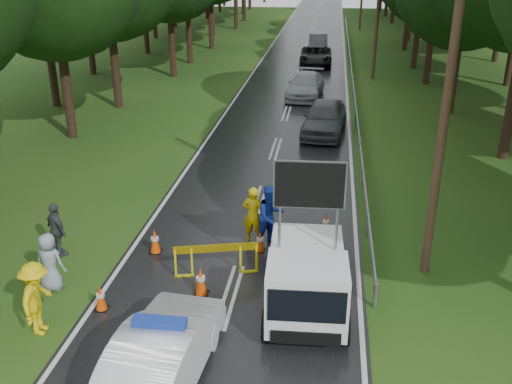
% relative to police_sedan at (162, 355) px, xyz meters
% --- Properties ---
extents(ground, '(160.00, 160.00, 0.00)m').
position_rel_police_sedan_xyz_m(ground, '(0.80, 3.35, -0.73)').
color(ground, '#194614').
rests_on(ground, ground).
extents(road, '(7.00, 140.00, 0.02)m').
position_rel_police_sedan_xyz_m(road, '(0.80, 33.35, -0.72)').
color(road, black).
rests_on(road, ground).
extents(guardrail, '(0.12, 60.06, 0.70)m').
position_rel_police_sedan_xyz_m(guardrail, '(4.50, 33.02, -0.18)').
color(guardrail, gray).
rests_on(guardrail, ground).
extents(utility_pole_near, '(1.40, 0.24, 10.00)m').
position_rel_police_sedan_xyz_m(utility_pole_near, '(6.00, 5.35, 4.34)').
color(utility_pole_near, '#472D20').
rests_on(utility_pole_near, ground).
extents(utility_pole_mid, '(1.40, 0.24, 10.00)m').
position_rel_police_sedan_xyz_m(utility_pole_mid, '(6.00, 31.35, 4.34)').
color(utility_pole_mid, '#472D20').
rests_on(utility_pole_mid, ground).
extents(police_sedan, '(1.88, 4.51, 1.59)m').
position_rel_police_sedan_xyz_m(police_sedan, '(0.00, 0.00, 0.00)').
color(police_sedan, white).
rests_on(police_sedan, ground).
extents(work_truck, '(2.15, 4.49, 3.51)m').
position_rel_police_sedan_xyz_m(work_truck, '(2.78, 3.02, 0.22)').
color(work_truck, gray).
rests_on(work_truck, ground).
extents(barrier, '(2.25, 0.62, 0.96)m').
position_rel_police_sedan_xyz_m(barrier, '(0.26, 4.35, -0.01)').
color(barrier, yellow).
rests_on(barrier, ground).
extents(officer, '(0.69, 0.48, 1.82)m').
position_rel_police_sedan_xyz_m(officer, '(1.00, 6.43, 0.18)').
color(officer, yellow).
rests_on(officer, ground).
extents(civilian, '(1.19, 1.17, 1.93)m').
position_rel_police_sedan_xyz_m(civilian, '(1.55, 6.29, 0.24)').
color(civilian, '#1B34B1').
rests_on(civilian, ground).
extents(bystander_left, '(0.75, 1.23, 1.83)m').
position_rel_police_sedan_xyz_m(bystander_left, '(-3.34, 1.32, 0.19)').
color(bystander_left, yellow).
rests_on(bystander_left, ground).
extents(bystander_mid, '(1.02, 0.91, 1.66)m').
position_rel_police_sedan_xyz_m(bystander_mid, '(-4.55, 4.85, 0.10)').
color(bystander_mid, '#414349').
rests_on(bystander_mid, ground).
extents(bystander_right, '(0.86, 0.63, 1.62)m').
position_rel_police_sedan_xyz_m(bystander_right, '(-3.91, 3.11, 0.08)').
color(bystander_right, '#8E9BAA').
rests_on(bystander_right, ground).
extents(queue_car_first, '(2.35, 4.93, 1.62)m').
position_rel_police_sedan_xyz_m(queue_car_first, '(2.91, 17.93, 0.08)').
color(queue_car_first, '#43454B').
rests_on(queue_car_first, ground).
extents(queue_car_second, '(2.40, 5.04, 1.42)m').
position_rel_police_sedan_xyz_m(queue_car_second, '(1.60, 25.35, -0.02)').
color(queue_car_second, '#A2A5AA').
rests_on(queue_car_second, ground).
extents(queue_car_third, '(2.49, 5.23, 1.44)m').
position_rel_police_sedan_xyz_m(queue_car_third, '(1.88, 35.89, -0.01)').
color(queue_car_third, black).
rests_on(queue_car_third, ground).
extents(queue_car_fourth, '(1.79, 4.64, 1.51)m').
position_rel_police_sedan_xyz_m(queue_car_fourth, '(1.84, 41.89, 0.03)').
color(queue_car_fourth, '#44464D').
rests_on(queue_car_fourth, ground).
extents(cone_near_left, '(0.33, 0.33, 0.71)m').
position_rel_police_sedan_xyz_m(cone_near_left, '(-2.28, 2.35, -0.38)').
color(cone_near_left, black).
rests_on(cone_near_left, ground).
extents(cone_center, '(0.38, 0.38, 0.81)m').
position_rel_police_sedan_xyz_m(cone_center, '(0.04, 3.35, -0.33)').
color(cone_center, black).
rests_on(cone_center, ground).
extents(cone_far, '(0.32, 0.32, 0.67)m').
position_rel_police_sedan_xyz_m(cone_far, '(1.28, 5.85, -0.40)').
color(cone_far, black).
rests_on(cone_far, ground).
extents(cone_left_mid, '(0.37, 0.37, 0.78)m').
position_rel_police_sedan_xyz_m(cone_left_mid, '(-1.79, 5.36, -0.35)').
color(cone_left_mid, black).
rests_on(cone_left_mid, ground).
extents(cone_right, '(0.33, 0.33, 0.69)m').
position_rel_police_sedan_xyz_m(cone_right, '(3.20, 7.27, -0.39)').
color(cone_right, black).
rests_on(cone_right, ground).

